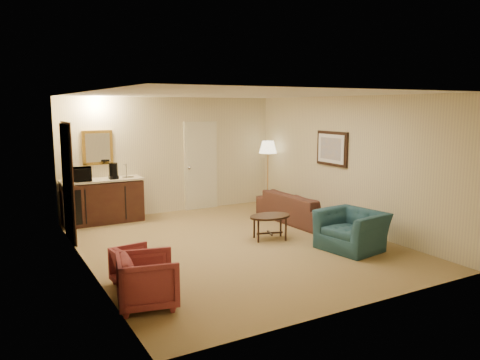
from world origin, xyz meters
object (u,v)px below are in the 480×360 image
(waste_bin, at_px, (136,212))
(coffee_maker, at_px, (113,171))
(sofa, at_px, (300,203))
(microwave, at_px, (79,173))
(rose_chair_far, at_px, (147,278))
(coffee_table, at_px, (270,227))
(floor_lamp, at_px, (268,174))
(wetbar_cabinet, at_px, (103,201))
(rose_chair_near, at_px, (136,265))
(teal_armchair, at_px, (352,224))

(waste_bin, xyz_separation_m, coffee_maker, (-0.46, -0.04, 0.93))
(waste_bin, bearing_deg, sofa, -33.01)
(waste_bin, distance_m, microwave, 1.47)
(rose_chair_far, xyz_separation_m, coffee_table, (2.85, 1.70, -0.13))
(floor_lamp, xyz_separation_m, microwave, (-4.31, 0.27, 0.29))
(floor_lamp, relative_size, waste_bin, 5.18)
(wetbar_cabinet, bearing_deg, rose_chair_near, -96.48)
(sofa, xyz_separation_m, rose_chair_far, (-4.10, -2.48, -0.05))
(teal_armchair, bearing_deg, microwave, -145.64)
(waste_bin, height_order, microwave, microwave)
(teal_armchair, relative_size, floor_lamp, 0.64)
(floor_lamp, bearing_deg, sofa, -98.61)
(teal_armchair, height_order, rose_chair_near, teal_armchair)
(sofa, relative_size, microwave, 4.23)
(sofa, height_order, coffee_table, sofa)
(sofa, distance_m, coffee_table, 1.48)
(rose_chair_far, xyz_separation_m, floor_lamp, (4.35, 4.13, 0.44))
(sofa, bearing_deg, waste_bin, 54.25)
(teal_armchair, relative_size, rose_chair_far, 1.43)
(rose_chair_far, bearing_deg, rose_chair_near, 6.11)
(coffee_table, bearing_deg, microwave, 136.30)
(teal_armchair, height_order, waste_bin, teal_armchair)
(wetbar_cabinet, bearing_deg, waste_bin, -5.94)
(sofa, distance_m, coffee_maker, 3.92)
(rose_chair_far, distance_m, coffee_table, 3.33)
(teal_armchair, bearing_deg, wetbar_cabinet, -149.84)
(wetbar_cabinet, height_order, coffee_table, wetbar_cabinet)
(coffee_table, bearing_deg, floor_lamp, 58.34)
(teal_armchair, bearing_deg, rose_chair_near, -102.31)
(microwave, bearing_deg, rose_chair_far, -81.40)
(coffee_table, distance_m, floor_lamp, 2.91)
(sofa, distance_m, rose_chair_far, 4.79)
(waste_bin, bearing_deg, coffee_maker, -174.64)
(teal_armchair, distance_m, microwave, 5.39)
(coffee_table, bearing_deg, wetbar_cabinet, 130.60)
(microwave, relative_size, coffee_maker, 1.47)
(floor_lamp, bearing_deg, microwave, 176.48)
(microwave, bearing_deg, rose_chair_near, -80.31)
(wetbar_cabinet, relative_size, coffee_maker, 4.90)
(wetbar_cabinet, bearing_deg, teal_armchair, -50.48)
(sofa, relative_size, waste_bin, 6.77)
(wetbar_cabinet, distance_m, teal_armchair, 5.09)
(teal_armchair, height_order, rose_chair_far, teal_armchair)
(floor_lamp, bearing_deg, waste_bin, 175.50)
(teal_armchair, bearing_deg, floor_lamp, 160.99)
(sofa, height_order, teal_armchair, teal_armchair)
(sofa, bearing_deg, microwave, 62.00)
(rose_chair_far, xyz_separation_m, waste_bin, (1.17, 4.38, -0.20))
(floor_lamp, xyz_separation_m, waste_bin, (-3.18, 0.25, -0.64))
(microwave, bearing_deg, wetbar_cabinet, 15.82)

